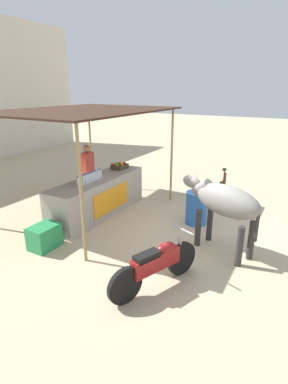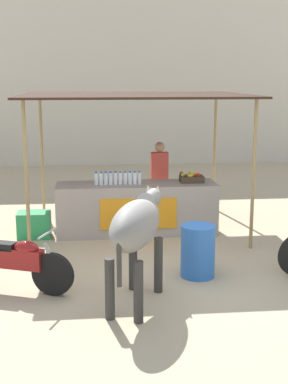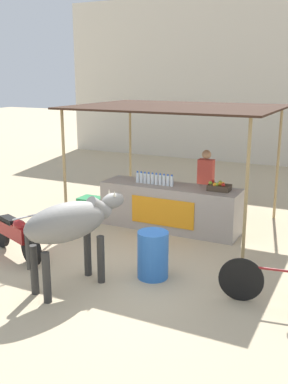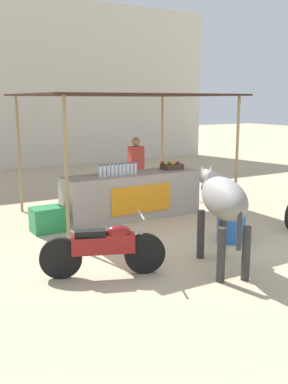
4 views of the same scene
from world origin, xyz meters
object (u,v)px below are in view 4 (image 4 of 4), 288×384
Objects in this scene: cow at (222,200)px; water_barrel at (231,220)px; stall_counter at (132,196)px; cooler_box at (47,219)px; fruit_crate at (172,166)px; vendor_behind_counter at (136,172)px; motorcycle_parked at (105,247)px.

water_barrel is at bearing 41.42° from cow.
cow is (-0.98, -0.87, 0.64)m from water_barrel.
stall_counter reaches higher than cooler_box.
cooler_box is at bearing 139.33° from water_barrel.
stall_counter is at bearing 85.14° from cow.
water_barrel is 0.43× the size of cow.
cooler_box is 3.46m from water_barrel.
stall_counter is 1.93m from cooler_box.
fruit_crate is at bearing 2.83° from cooler_box.
vendor_behind_counter reaches higher than water_barrel.
vendor_behind_counter reaches higher than cooler_box.
cooler_box is at bearing -177.17° from fruit_crate.
cooler_box is 3.62m from cow.
fruit_crate is 0.73× the size of cooler_box.
stall_counter is 3.82× the size of water_barrel.
motorcycle_parked is (-1.65, 0.57, -0.60)m from cow.
cow is at bearing -101.44° from vendor_behind_counter.
vendor_behind_counter is 2.10× the size of water_barrel.
water_barrel is (0.71, -2.35, -0.09)m from stall_counter.
cooler_box is at bearing 117.72° from cow.
water_barrel is at bearing -73.21° from stall_counter.
motorcycle_parked is at bearing -90.31° from cooler_box.
cow reaches higher than motorcycle_parked.
fruit_crate is 4.07m from motorcycle_parked.
motorcycle_parked reaches higher than cooler_box.
vendor_behind_counter is at bearing 19.17° from cooler_box.
stall_counter is at bearing -125.15° from vendor_behind_counter.
vendor_behind_counter is at bearing 54.17° from motorcycle_parked.
cow is (-1.33, -3.27, -0.00)m from fruit_crate.
stall_counter is 1.64× the size of cow.
water_barrel is 2.66m from motorcycle_parked.
motorcycle_parked is at bearing -125.83° from vendor_behind_counter.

